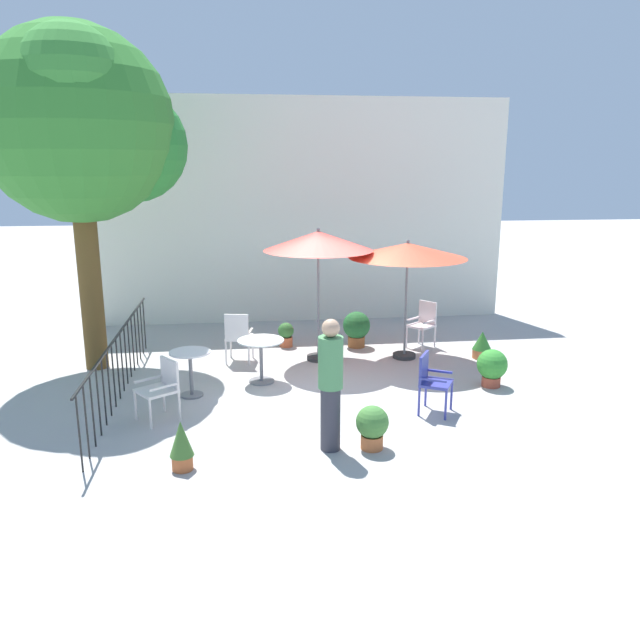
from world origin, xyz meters
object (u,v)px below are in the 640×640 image
object	(u,v)px
potted_plant_1	(286,334)
patio_chair_0	(238,334)
patio_umbrella_1	(408,252)
patio_umbrella_0	(318,242)
potted_plant_5	(181,444)
shade_tree	(80,125)
standing_person	(331,383)
patio_chair_1	(424,321)
cafe_table_0	(191,365)
potted_plant_4	(356,327)
patio_chair_3	(431,378)
potted_plant_2	(482,345)
patio_chair_2	(161,385)
potted_plant_0	(492,366)
cafe_table_1	(261,353)
potted_plant_3	(372,425)

from	to	relation	value
potted_plant_1	patio_chair_0	bearing A→B (deg)	-134.58
potted_plant_1	patio_umbrella_1	bearing A→B (deg)	-25.40
patio_umbrella_0	potted_plant_5	world-z (taller)	patio_umbrella_0
potted_plant_5	shade_tree	bearing A→B (deg)	113.33
potted_plant_5	standing_person	bearing A→B (deg)	10.25
patio_chair_1	potted_plant_1	size ratio (longest dim) A/B	1.85
shade_tree	cafe_table_0	bearing A→B (deg)	-44.52
cafe_table_0	potted_plant_4	bearing A→B (deg)	37.83
patio_chair_1	potted_plant_4	size ratio (longest dim) A/B	1.26
patio_umbrella_1	patio_chair_3	xyz separation A→B (m)	(-0.31, -2.72, -1.52)
shade_tree	standing_person	bearing A→B (deg)	-46.67
patio_umbrella_0	patio_chair_1	world-z (taller)	patio_umbrella_0
patio_umbrella_1	potted_plant_4	size ratio (longest dim) A/B	3.11
potted_plant_2	potted_plant_4	distance (m)	2.50
patio_umbrella_0	patio_chair_0	world-z (taller)	patio_umbrella_0
patio_chair_1	standing_person	xyz separation A→B (m)	(-2.55, -4.48, 0.38)
patio_umbrella_1	patio_chair_1	size ratio (longest dim) A/B	2.46
potted_plant_4	patio_umbrella_1	bearing A→B (deg)	-47.28
cafe_table_0	patio_chair_2	world-z (taller)	patio_chair_2
patio_umbrella_1	potted_plant_4	distance (m)	2.01
patio_chair_3	patio_chair_2	bearing A→B (deg)	176.43
patio_chair_3	potted_plant_4	bearing A→B (deg)	97.64
shade_tree	potted_plant_0	size ratio (longest dim) A/B	9.26
cafe_table_1	patio_chair_2	size ratio (longest dim) A/B	0.89
potted_plant_3	patio_chair_3	bearing A→B (deg)	44.83
potted_plant_0	potted_plant_3	size ratio (longest dim) A/B	1.08
shade_tree	potted_plant_1	world-z (taller)	shade_tree
patio_umbrella_1	potted_plant_5	distance (m)	5.89
patio_umbrella_1	shade_tree	bearing A→B (deg)	178.38
potted_plant_0	potted_plant_3	distance (m)	3.24
cafe_table_0	patio_chair_0	bearing A→B (deg)	65.59
patio_chair_3	potted_plant_1	size ratio (longest dim) A/B	1.80
potted_plant_5	potted_plant_1	bearing A→B (deg)	72.39
potted_plant_3	standing_person	world-z (taller)	standing_person
patio_umbrella_1	patio_chair_0	distance (m)	3.50
potted_plant_1	patio_chair_3	bearing A→B (deg)	-63.22
potted_plant_4	patio_chair_0	bearing A→B (deg)	-161.93
patio_chair_2	shade_tree	bearing A→B (deg)	118.45
standing_person	potted_plant_3	bearing A→B (deg)	-5.19
patio_chair_1	cafe_table_0	bearing A→B (deg)	-153.06
potted_plant_3	potted_plant_5	bearing A→B (deg)	-173.18
shade_tree	cafe_table_1	size ratio (longest dim) A/B	7.52
cafe_table_1	standing_person	xyz separation A→B (m)	(0.81, -2.73, 0.39)
patio_umbrella_0	patio_umbrella_1	xyz separation A→B (m)	(1.66, -0.08, -0.19)
patio_chair_3	potted_plant_1	world-z (taller)	patio_chair_3
cafe_table_0	potted_plant_2	xyz separation A→B (m)	(5.39, 1.39, -0.25)
cafe_table_0	potted_plant_5	xyz separation A→B (m)	(0.07, -2.54, -0.18)
patio_chair_1	standing_person	bearing A→B (deg)	-119.61
potted_plant_3	cafe_table_1	bearing A→B (deg)	115.97
standing_person	potted_plant_5	bearing A→B (deg)	-169.75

